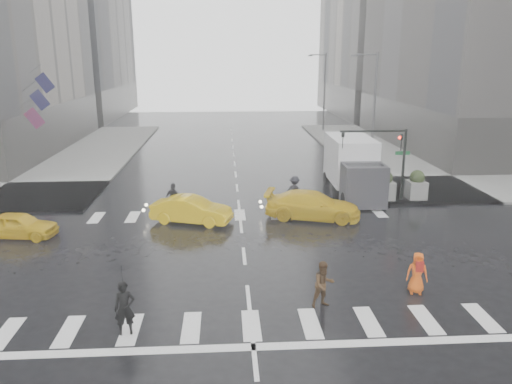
{
  "coord_description": "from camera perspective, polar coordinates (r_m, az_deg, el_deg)",
  "views": [
    {
      "loc": [
        -0.78,
        -20.91,
        8.74
      ],
      "look_at": [
        0.67,
        2.0,
        2.43
      ],
      "focal_mm": 35.0,
      "sensor_mm": 36.0,
      "label": 1
    }
  ],
  "objects": [
    {
      "name": "planter_west",
      "position": [
        31.11,
        10.99,
        0.64
      ],
      "size": [
        1.1,
        1.1,
        1.8
      ],
      "color": "slate",
      "rests_on": "ground"
    },
    {
      "name": "street_lamp_near",
      "position": [
        40.79,
        13.18,
        9.63
      ],
      "size": [
        2.15,
        0.22,
        9.0
      ],
      "color": "#59595B",
      "rests_on": "ground"
    },
    {
      "name": "taxi_rear",
      "position": [
        27.66,
        6.5,
        -1.51
      ],
      "size": [
        4.99,
        3.21,
        1.51
      ],
      "primitive_type": "imported",
      "rotation": [
        0.0,
        0.0,
        1.32
      ],
      "color": "#DEB10B",
      "rests_on": "ground"
    },
    {
      "name": "pedestrian_brown",
      "position": [
        18.21,
        7.74,
        -10.42
      ],
      "size": [
        1.0,
        0.88,
        1.72
      ],
      "primitive_type": "imported",
      "rotation": [
        0.0,
        0.0,
        0.31
      ],
      "color": "#3F2A16",
      "rests_on": "ground"
    },
    {
      "name": "flag_cluster",
      "position": [
        42.03,
        -23.87,
        9.85
      ],
      "size": [
        2.87,
        3.06,
        4.69
      ],
      "color": "#59595B",
      "rests_on": "ground"
    },
    {
      "name": "taxi_mid",
      "position": [
        27.03,
        -7.39,
        -2.05
      ],
      "size": [
        4.57,
        2.72,
        1.42
      ],
      "primitive_type": "imported",
      "rotation": [
        0.0,
        0.0,
        1.27
      ],
      "color": "#DEB10B",
      "rests_on": "ground"
    },
    {
      "name": "sidewalk_ne",
      "position": [
        44.29,
        23.75,
        2.77
      ],
      "size": [
        35.0,
        35.0,
        0.15
      ],
      "primitive_type": "cube",
      "color": "slate",
      "rests_on": "ground"
    },
    {
      "name": "pedestrian_orange",
      "position": [
        19.99,
        17.94,
        -8.77
      ],
      "size": [
        0.89,
        0.69,
        1.62
      ],
      "rotation": [
        0.0,
        0.0,
        -0.25
      ],
      "color": "#E85510",
      "rests_on": "ground"
    },
    {
      "name": "taxi_front",
      "position": [
        27.33,
        -25.51,
        -3.44
      ],
      "size": [
        3.91,
        2.01,
        1.27
      ],
      "primitive_type": "imported",
      "rotation": [
        0.0,
        0.0,
        1.43
      ],
      "color": "#DEB10B",
      "rests_on": "ground"
    },
    {
      "name": "planter_mid",
      "position": [
        31.67,
        14.49,
        0.69
      ],
      "size": [
        1.1,
        1.1,
        1.8
      ],
      "color": "slate",
      "rests_on": "ground"
    },
    {
      "name": "pedestrian_black",
      "position": [
        16.64,
        -14.94,
        -10.71
      ],
      "size": [
        1.13,
        1.14,
        2.43
      ],
      "rotation": [
        0.0,
        0.0,
        0.19
      ],
      "color": "black",
      "rests_on": "ground"
    },
    {
      "name": "pedestrian_far_a",
      "position": [
        28.48,
        -9.39,
        -0.81
      ],
      "size": [
        1.24,
        1.06,
        1.82
      ],
      "primitive_type": "imported",
      "rotation": [
        0.0,
        0.0,
        2.68
      ],
      "color": "black",
      "rests_on": "ground"
    },
    {
      "name": "pedestrian_far_b",
      "position": [
        29.78,
        4.44,
        0.09
      ],
      "size": [
        1.36,
        1.15,
        1.84
      ],
      "primitive_type": "imported",
      "rotation": [
        0.0,
        0.0,
        2.64
      ],
      "color": "black",
      "rests_on": "ground"
    },
    {
      "name": "road_markings",
      "position": [
        22.67,
        -1.37,
        -7.3
      ],
      "size": [
        18.0,
        48.0,
        0.01
      ],
      "primitive_type": null,
      "color": "silver",
      "rests_on": "ground"
    },
    {
      "name": "planter_east",
      "position": [
        32.34,
        17.87,
        0.73
      ],
      "size": [
        1.1,
        1.1,
        1.8
      ],
      "color": "slate",
      "rests_on": "ground"
    },
    {
      "name": "traffic_signal_pole",
      "position": [
        31.02,
        14.89,
        4.59
      ],
      "size": [
        4.45,
        0.42,
        4.5
      ],
      "color": "black",
      "rests_on": "ground"
    },
    {
      "name": "box_truck",
      "position": [
        32.28,
        11.07,
        2.93
      ],
      "size": [
        2.58,
        6.87,
        3.65
      ],
      "rotation": [
        0.0,
        0.0,
        -0.02
      ],
      "color": "silver",
      "rests_on": "ground"
    },
    {
      "name": "ground",
      "position": [
        22.67,
        -1.37,
        -7.31
      ],
      "size": [
        120.0,
        120.0,
        0.0
      ],
      "primitive_type": "plane",
      "color": "black",
      "rests_on": "ground"
    },
    {
      "name": "building_ne_far",
      "position": [
        82.82,
        18.61,
        19.83
      ],
      "size": [
        26.05,
        26.05,
        36.0
      ],
      "color": "#9E9589",
      "rests_on": "ground"
    },
    {
      "name": "street_lamp_far",
      "position": [
        60.17,
        7.71,
        11.61
      ],
      "size": [
        2.15,
        0.22,
        9.0
      ],
      "color": "#59595B",
      "rests_on": "ground"
    }
  ]
}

